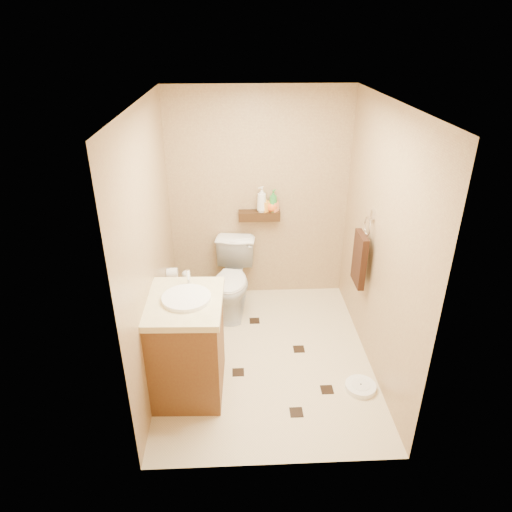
{
  "coord_description": "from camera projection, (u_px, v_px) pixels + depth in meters",
  "views": [
    {
      "loc": [
        -0.27,
        -3.56,
        2.91
      ],
      "look_at": [
        -0.08,
        0.25,
        0.98
      ],
      "focal_mm": 32.0,
      "sensor_mm": 36.0,
      "label": 1
    }
  ],
  "objects": [
    {
      "name": "wall_shelf",
      "position": [
        259.0,
        216.0,
        5.08
      ],
      "size": [
        0.46,
        0.14,
        0.1
      ],
      "primitive_type": "cube",
      "color": "#39210F",
      "rests_on": "wall_back"
    },
    {
      "name": "wall_left",
      "position": [
        151.0,
        249.0,
        3.92
      ],
      "size": [
        0.04,
        2.5,
        2.4
      ],
      "primitive_type": "cube",
      "color": "tan",
      "rests_on": "ground"
    },
    {
      "name": "wall_front",
      "position": [
        281.0,
        333.0,
        2.85
      ],
      "size": [
        2.0,
        0.04,
        2.4
      ],
      "primitive_type": "cube",
      "color": "tan",
      "rests_on": "ground"
    },
    {
      "name": "bottle_b",
      "position": [
        265.0,
        204.0,
        5.02
      ],
      "size": [
        0.11,
        0.11,
        0.18
      ],
      "primitive_type": "imported",
      "rotation": [
        0.0,
        0.0,
        5.42
      ],
      "color": "gold",
      "rests_on": "wall_shelf"
    },
    {
      "name": "bathroom_scale",
      "position": [
        360.0,
        387.0,
        4.08
      ],
      "size": [
        0.35,
        0.35,
        0.06
      ],
      "rotation": [
        0.0,
        0.0,
        0.36
      ],
      "color": "white",
      "rests_on": "ground"
    },
    {
      "name": "floor_accents",
      "position": [
        269.0,
        358.0,
        4.47
      ],
      "size": [
        1.13,
        1.46,
        0.01
      ],
      "color": "black",
      "rests_on": "ground"
    },
    {
      "name": "wall_back",
      "position": [
        259.0,
        198.0,
        5.07
      ],
      "size": [
        2.0,
        0.04,
        2.4
      ],
      "primitive_type": "cube",
      "color": "tan",
      "rests_on": "ground"
    },
    {
      "name": "wall_right",
      "position": [
        380.0,
        244.0,
        4.0
      ],
      "size": [
        0.04,
        2.5,
        2.4
      ],
      "primitive_type": "cube",
      "color": "tan",
      "rests_on": "ground"
    },
    {
      "name": "bottle_c",
      "position": [
        272.0,
        205.0,
        5.03
      ],
      "size": [
        0.17,
        0.17,
        0.15
      ],
      "primitive_type": "imported",
      "rotation": [
        0.0,
        0.0,
        5.4
      ],
      "color": "orange",
      "rests_on": "wall_shelf"
    },
    {
      "name": "bottle_e",
      "position": [
        275.0,
        204.0,
        5.03
      ],
      "size": [
        0.1,
        0.1,
        0.16
      ],
      "primitive_type": "imported",
      "rotation": [
        0.0,
        0.0,
        3.99
      ],
      "color": "#F48851",
      "rests_on": "wall_shelf"
    },
    {
      "name": "toilet",
      "position": [
        232.0,
        280.0,
        5.05
      ],
      "size": [
        0.53,
        0.82,
        0.79
      ],
      "primitive_type": "imported",
      "rotation": [
        0.0,
        0.0,
        -0.12
      ],
      "color": "white",
      "rests_on": "ground"
    },
    {
      "name": "bottle_d",
      "position": [
        273.0,
        201.0,
        5.01
      ],
      "size": [
        0.13,
        0.13,
        0.25
      ],
      "primitive_type": "imported",
      "rotation": [
        0.0,
        0.0,
        2.43
      ],
      "color": "#2E8C36",
      "rests_on": "wall_shelf"
    },
    {
      "name": "toilet_paper",
      "position": [
        172.0,
        273.0,
        4.77
      ],
      "size": [
        0.12,
        0.11,
        0.12
      ],
      "color": "white",
      "rests_on": "wall_left"
    },
    {
      "name": "vanity",
      "position": [
        188.0,
        344.0,
        3.91
      ],
      "size": [
        0.65,
        0.78,
        1.07
      ],
      "rotation": [
        0.0,
        0.0,
        -0.04
      ],
      "color": "brown",
      "rests_on": "ground"
    },
    {
      "name": "ground",
      "position": [
        265.0,
        356.0,
        4.5
      ],
      "size": [
        2.5,
        2.5,
        0.0
      ],
      "primitive_type": "plane",
      "color": "beige",
      "rests_on": "ground"
    },
    {
      "name": "ceiling",
      "position": [
        268.0,
        102.0,
        3.42
      ],
      "size": [
        2.0,
        2.5,
        0.02
      ],
      "primitive_type": "cube",
      "color": "silver",
      "rests_on": "wall_back"
    },
    {
      "name": "bottle_a",
      "position": [
        262.0,
        199.0,
        5.0
      ],
      "size": [
        0.16,
        0.16,
        0.29
      ],
      "primitive_type": "imported",
      "rotation": [
        0.0,
        0.0,
        5.43
      ],
      "color": "silver",
      "rests_on": "wall_shelf"
    },
    {
      "name": "towel_ring",
      "position": [
        360.0,
        257.0,
        4.34
      ],
      "size": [
        0.12,
        0.3,
        0.76
      ],
      "color": "silver",
      "rests_on": "wall_right"
    },
    {
      "name": "toilet_brush",
      "position": [
        188.0,
        298.0,
        5.1
      ],
      "size": [
        0.12,
        0.12,
        0.54
      ],
      "color": "#19675D",
      "rests_on": "ground"
    }
  ]
}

